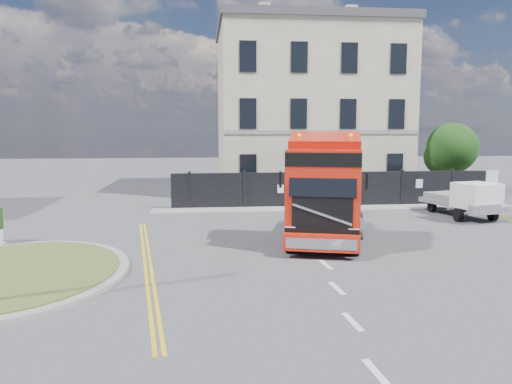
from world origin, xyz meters
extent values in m
plane|color=#424244|center=(0.00, 0.00, 0.00)|extent=(120.00, 120.00, 0.00)
cylinder|color=gray|center=(-7.00, -3.00, 0.06)|extent=(6.80, 6.80, 0.12)
cylinder|color=#3E5221|center=(-7.00, -3.00, 0.14)|extent=(6.20, 6.20, 0.05)
cube|color=black|center=(6.00, 9.00, 1.00)|extent=(18.00, 0.25, 2.00)
cube|color=silver|center=(14.50, 9.00, 1.00)|extent=(2.60, 0.12, 2.00)
cube|color=beige|center=(6.00, 16.50, 5.50)|extent=(12.00, 10.00, 11.00)
cube|color=#444449|center=(6.00, 16.50, 11.25)|extent=(12.30, 10.30, 0.50)
cube|color=beige|center=(3.00, 16.50, 12.00)|extent=(0.80, 0.80, 1.60)
cube|color=beige|center=(9.00, 16.50, 12.00)|extent=(0.80, 0.80, 1.60)
cylinder|color=#382619|center=(14.50, 12.00, 1.20)|extent=(0.24, 0.24, 2.40)
sphere|color=#0F3412|center=(14.50, 12.00, 3.20)|extent=(3.20, 3.20, 3.20)
sphere|color=#0F3412|center=(14.00, 12.40, 2.60)|extent=(2.20, 2.20, 2.20)
cube|color=gray|center=(6.00, 8.10, 0.06)|extent=(20.00, 1.60, 0.12)
cube|color=black|center=(3.61, 1.23, 0.77)|extent=(4.19, 6.94, 0.46)
cube|color=red|center=(3.12, -0.51, 2.22)|extent=(3.21, 3.28, 2.89)
cube|color=red|center=(3.41, 0.53, 3.41)|extent=(2.73, 1.59, 1.44)
cube|color=black|center=(2.76, -1.78, 2.63)|extent=(2.20, 0.67, 1.08)
cube|color=red|center=(2.67, -2.10, 0.57)|extent=(2.58, 1.05, 0.57)
cylinder|color=black|center=(1.82, -1.00, 0.54)|extent=(0.61, 1.12, 1.07)
cylinder|color=gray|center=(1.82, -1.00, 0.54)|extent=(0.52, 0.67, 0.59)
cylinder|color=black|center=(3.97, -1.61, 0.54)|extent=(0.61, 1.12, 1.07)
cylinder|color=gray|center=(3.97, -1.61, 0.54)|extent=(0.52, 0.67, 0.59)
cylinder|color=black|center=(2.82, 2.52, 0.54)|extent=(0.61, 1.12, 1.07)
cylinder|color=gray|center=(2.82, 2.52, 0.54)|extent=(0.52, 0.67, 0.59)
cylinder|color=black|center=(4.96, 1.92, 0.54)|extent=(0.61, 1.12, 1.07)
cylinder|color=gray|center=(4.96, 1.92, 0.54)|extent=(0.52, 0.67, 0.59)
cylinder|color=black|center=(3.15, 3.71, 0.54)|extent=(0.61, 1.12, 1.07)
cylinder|color=gray|center=(3.15, 3.71, 0.54)|extent=(0.52, 0.67, 0.59)
cylinder|color=black|center=(5.30, 3.11, 0.54)|extent=(0.61, 1.12, 1.07)
cylinder|color=gray|center=(5.30, 3.11, 0.54)|extent=(0.52, 0.67, 0.59)
cube|color=slate|center=(11.68, 5.42, 0.64)|extent=(2.78, 4.70, 0.23)
cube|color=silver|center=(11.68, 4.04, 1.24)|extent=(2.10, 2.03, 1.19)
cylinder|color=black|center=(10.81, 4.04, 0.32)|extent=(0.23, 0.64, 0.64)
cylinder|color=black|center=(12.56, 4.04, 0.32)|extent=(0.23, 0.64, 0.64)
cylinder|color=black|center=(10.81, 6.80, 0.32)|extent=(0.23, 0.64, 0.64)
cylinder|color=black|center=(12.56, 6.80, 0.32)|extent=(0.23, 0.64, 0.64)
camera|label=1|loc=(-1.27, -18.22, 4.36)|focal=35.00mm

